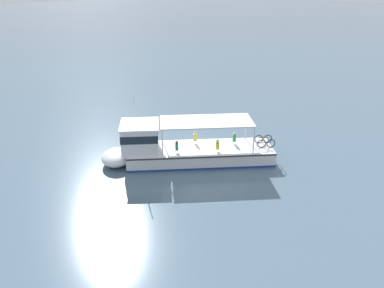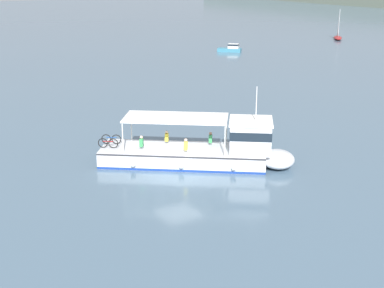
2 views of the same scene
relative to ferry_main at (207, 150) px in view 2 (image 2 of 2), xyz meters
name	(u,v)px [view 2 (image 2 of 2)]	position (x,y,z in m)	size (l,w,h in m)	color
ground_plane	(179,177)	(0.97, -2.77, -1.02)	(400.00, 400.00, 0.00)	slate
ferry_main	(207,150)	(0.00, 0.00, 0.00)	(10.18, 11.97, 5.32)	silver
motorboat_horizon_east	(231,48)	(-41.16, 31.40, -0.47)	(3.49, 3.44, 1.26)	teal
sailboat_far_left	(338,36)	(-43.66, 57.00, -0.47)	(4.53, 4.22, 5.40)	maroon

